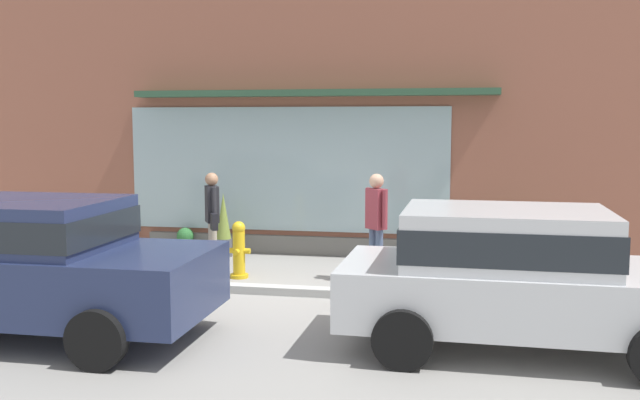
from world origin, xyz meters
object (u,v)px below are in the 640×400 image
(potted_plant_near_hydrant, at_px, (506,245))
(potted_plant_by_entrance, at_px, (73,233))
(fire_hydrant, at_px, (239,250))
(parked_car_silver, at_px, (515,271))
(potted_plant_trailing_edge, at_px, (442,235))
(pedestrian_with_handbag, at_px, (212,213))
(potted_plant_low_front, at_px, (126,235))
(potted_plant_window_center, at_px, (567,254))
(potted_plant_window_right, at_px, (185,239))
(pedestrian_passerby, at_px, (376,218))
(parked_car_navy, at_px, (25,259))
(potted_plant_doorstep, at_px, (224,226))

(potted_plant_near_hydrant, relative_size, potted_plant_by_entrance, 0.97)
(fire_hydrant, bearing_deg, parked_car_silver, -35.53)
(potted_plant_trailing_edge, bearing_deg, pedestrian_with_handbag, -162.40)
(potted_plant_low_front, bearing_deg, parked_car_silver, -35.11)
(potted_plant_window_center, xyz_separation_m, potted_plant_window_right, (-7.16, 0.04, 0.02))
(pedestrian_passerby, relative_size, parked_car_navy, 0.41)
(potted_plant_doorstep, height_order, potted_plant_by_entrance, potted_plant_doorstep)
(potted_plant_near_hydrant, bearing_deg, potted_plant_trailing_edge, 176.94)
(potted_plant_by_entrance, distance_m, potted_plant_window_center, 9.37)
(potted_plant_near_hydrant, relative_size, potted_plant_low_front, 1.38)
(pedestrian_with_handbag, xyz_separation_m, potted_plant_near_hydrant, (4.99, 1.17, -0.59))
(pedestrian_passerby, xyz_separation_m, potted_plant_doorstep, (-3.09, 1.60, -0.45))
(potted_plant_doorstep, bearing_deg, fire_hydrant, -63.98)
(potted_plant_trailing_edge, bearing_deg, pedestrian_passerby, -122.08)
(potted_plant_doorstep, bearing_deg, potted_plant_window_right, 163.30)
(potted_plant_low_front, height_order, potted_plant_window_center, potted_plant_low_front)
(pedestrian_passerby, bearing_deg, potted_plant_window_center, -105.13)
(potted_plant_by_entrance, bearing_deg, pedestrian_with_handbag, -18.52)
(potted_plant_doorstep, height_order, potted_plant_window_right, potted_plant_doorstep)
(pedestrian_passerby, xyz_separation_m, potted_plant_low_front, (-5.25, 1.93, -0.73))
(fire_hydrant, relative_size, potted_plant_near_hydrant, 1.23)
(parked_car_navy, distance_m, potted_plant_by_entrance, 5.70)
(parked_car_silver, xyz_separation_m, potted_plant_low_front, (-7.16, 5.03, -0.60))
(potted_plant_trailing_edge, bearing_deg, potted_plant_doorstep, -179.87)
(potted_plant_low_front, bearing_deg, potted_plant_window_right, -2.79)
(potted_plant_by_entrance, bearing_deg, potted_plant_window_right, 9.89)
(parked_car_silver, xyz_separation_m, potted_plant_doorstep, (-5.00, 4.70, -0.32))
(parked_car_navy, relative_size, potted_plant_window_right, 8.78)
(pedestrian_with_handbag, distance_m, parked_car_navy, 4.13)
(fire_hydrant, height_order, potted_plant_window_center, fire_hydrant)
(fire_hydrant, distance_m, pedestrian_with_handbag, 0.97)
(pedestrian_with_handbag, height_order, potted_plant_window_center, pedestrian_with_handbag)
(parked_car_navy, bearing_deg, pedestrian_with_handbag, 77.32)
(parked_car_navy, height_order, potted_plant_trailing_edge, parked_car_navy)
(potted_plant_by_entrance, bearing_deg, potted_plant_near_hydrant, 0.47)
(potted_plant_doorstep, bearing_deg, pedestrian_passerby, -27.42)
(fire_hydrant, relative_size, potted_plant_window_center, 2.06)
(potted_plant_near_hydrant, xyz_separation_m, potted_plant_doorstep, (-5.21, 0.05, 0.18))
(pedestrian_with_handbag, xyz_separation_m, potted_plant_window_right, (-1.10, 1.49, -0.73))
(potted_plant_near_hydrant, xyz_separation_m, potted_plant_low_front, (-7.37, 0.38, -0.10))
(potted_plant_doorstep, xyz_separation_m, potted_plant_window_center, (6.28, 0.22, -0.35))
(potted_plant_by_entrance, relative_size, potted_plant_window_center, 1.72)
(pedestrian_passerby, distance_m, potted_plant_by_entrance, 6.39)
(pedestrian_with_handbag, bearing_deg, fire_hydrant, 21.70)
(parked_car_navy, relative_size, potted_plant_low_front, 7.80)
(potted_plant_low_front, relative_size, potted_plant_window_right, 1.13)
(potted_plant_window_right, bearing_deg, parked_car_navy, -87.90)
(pedestrian_with_handbag, height_order, potted_plant_near_hydrant, pedestrian_with_handbag)
(pedestrian_with_handbag, height_order, potted_plant_by_entrance, pedestrian_with_handbag)
(parked_car_silver, relative_size, potted_plant_trailing_edge, 3.58)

